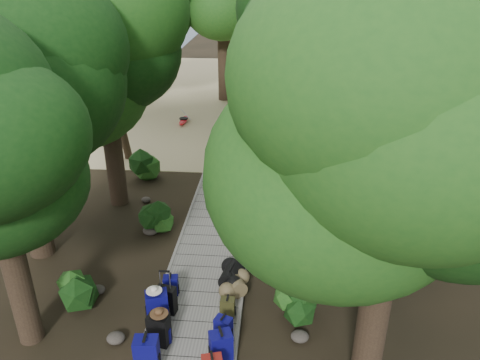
# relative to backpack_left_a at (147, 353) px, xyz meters

# --- Properties ---
(ground) EXTENTS (120.00, 120.00, 0.00)m
(ground) POSITION_rel_backpack_left_a_xyz_m (0.66, 4.38, -0.54)
(ground) COLOR black
(ground) RESTS_ON ground
(sand_beach) EXTENTS (40.00, 22.00, 0.02)m
(sand_beach) POSITION_rel_backpack_left_a_xyz_m (0.66, 20.38, -0.53)
(sand_beach) COLOR tan
(sand_beach) RESTS_ON ground
(boardwalk) EXTENTS (2.00, 12.00, 0.12)m
(boardwalk) POSITION_rel_backpack_left_a_xyz_m (0.66, 5.38, -0.48)
(boardwalk) COLOR gray
(boardwalk) RESTS_ON ground
(backpack_left_a) EXTENTS (0.48, 0.35, 0.85)m
(backpack_left_a) POSITION_rel_backpack_left_a_xyz_m (0.00, 0.00, 0.00)
(backpack_left_a) COLOR #09086F
(backpack_left_a) RESTS_ON boardwalk
(backpack_left_b) EXTENTS (0.47, 0.37, 0.77)m
(backpack_left_b) POSITION_rel_backpack_left_a_xyz_m (0.06, 0.71, -0.04)
(backpack_left_b) COLOR black
(backpack_left_b) RESTS_ON boardwalk
(backpack_left_c) EXTENTS (0.54, 0.46, 0.86)m
(backpack_left_c) POSITION_rel_backpack_left_a_xyz_m (-0.12, 1.30, 0.01)
(backpack_left_c) COLOR #09086F
(backpack_left_c) RESTS_ON boardwalk
(backpack_left_d) EXTENTS (0.36, 0.28, 0.51)m
(backpack_left_d) POSITION_rel_backpack_left_a_xyz_m (-0.04, 2.27, -0.17)
(backpack_left_d) COLOR #09086F
(backpack_left_d) RESTS_ON boardwalk
(backpack_right_b) EXTENTS (0.51, 0.43, 0.77)m
(backpack_right_b) POSITION_rel_backpack_left_a_xyz_m (1.37, 0.32, -0.04)
(backpack_right_b) COLOR #09086F
(backpack_right_b) RESTS_ON boardwalk
(backpack_right_c) EXTENTS (0.40, 0.35, 0.58)m
(backpack_right_c) POSITION_rel_backpack_left_a_xyz_m (1.34, 0.93, -0.13)
(backpack_right_c) COLOR #09086F
(backpack_right_c) RESTS_ON boardwalk
(backpack_right_d) EXTENTS (0.32, 0.24, 0.48)m
(backpack_right_d) POSITION_rel_backpack_left_a_xyz_m (1.36, 1.64, -0.18)
(backpack_right_d) COLOR #3A3917
(backpack_right_d) RESTS_ON boardwalk
(duffel_right_khaki) EXTENTS (0.66, 0.74, 0.41)m
(duffel_right_khaki) POSITION_rel_backpack_left_a_xyz_m (1.43, 2.48, -0.22)
(duffel_right_khaki) COLOR brown
(duffel_right_khaki) RESTS_ON boardwalk
(duffel_right_black) EXTENTS (0.61, 0.81, 0.46)m
(duffel_right_black) POSITION_rel_backpack_left_a_xyz_m (1.34, 2.77, -0.19)
(duffel_right_black) COLOR black
(duffel_right_black) RESTS_ON boardwalk
(suitcase_on_boardwalk) EXTENTS (0.46, 0.31, 0.65)m
(suitcase_on_boardwalk) POSITION_rel_backpack_left_a_xyz_m (0.00, 1.64, -0.10)
(suitcase_on_boardwalk) COLOR black
(suitcase_on_boardwalk) RESTS_ON boardwalk
(lone_suitcase_on_sand) EXTENTS (0.46, 0.35, 0.64)m
(lone_suitcase_on_sand) POSITION_rel_backpack_left_a_xyz_m (1.05, 12.56, -0.20)
(lone_suitcase_on_sand) COLOR black
(lone_suitcase_on_sand) RESTS_ON sand_beach
(hat_brown) EXTENTS (0.37, 0.37, 0.11)m
(hat_brown) POSITION_rel_backpack_left_a_xyz_m (0.10, 0.69, 0.40)
(hat_brown) COLOR #51351E
(hat_brown) RESTS_ON backpack_left_b
(hat_white) EXTENTS (0.34, 0.34, 0.11)m
(hat_white) POSITION_rel_backpack_left_a_xyz_m (-0.14, 1.27, 0.49)
(hat_white) COLOR silver
(hat_white) RESTS_ON backpack_left_c
(kayak) EXTENTS (0.68, 3.03, 0.30)m
(kayak) POSITION_rel_backpack_left_a_xyz_m (-2.20, 15.15, -0.37)
(kayak) COLOR #B80F15
(kayak) RESTS_ON sand_beach
(sun_lounger) EXTENTS (1.16, 1.80, 0.55)m
(sun_lounger) POSITION_rel_backpack_left_a_xyz_m (4.48, 13.41, -0.25)
(sun_lounger) COLOR silver
(sun_lounger) RESTS_ON sand_beach
(tree_right_a) EXTENTS (4.63, 4.63, 7.72)m
(tree_right_a) POSITION_rel_backpack_left_a_xyz_m (4.10, 0.18, 3.32)
(tree_right_a) COLOR black
(tree_right_a) RESTS_ON ground
(tree_right_b) EXTENTS (5.28, 5.28, 9.42)m
(tree_right_b) POSITION_rel_backpack_left_a_xyz_m (5.46, 3.49, 4.17)
(tree_right_b) COLOR black
(tree_right_b) RESTS_ON ground
(tree_right_c) EXTENTS (4.68, 4.68, 8.11)m
(tree_right_c) POSITION_rel_backpack_left_a_xyz_m (4.22, 6.50, 3.51)
(tree_right_c) COLOR black
(tree_right_c) RESTS_ON ground
(tree_right_d) EXTENTS (6.38, 6.38, 11.70)m
(tree_right_d) POSITION_rel_backpack_left_a_xyz_m (6.61, 8.84, 5.31)
(tree_right_d) COLOR black
(tree_right_d) RESTS_ON ground
(tree_right_e) EXTENTS (4.69, 4.69, 8.45)m
(tree_right_e) POSITION_rel_backpack_left_a_xyz_m (5.23, 11.08, 3.68)
(tree_right_e) COLOR black
(tree_right_e) RESTS_ON ground
(tree_right_f) EXTENTS (6.03, 6.03, 10.77)m
(tree_right_f) POSITION_rel_backpack_left_a_xyz_m (7.48, 14.25, 4.84)
(tree_right_f) COLOR black
(tree_right_f) RESTS_ON ground
(tree_left_b) EXTENTS (5.20, 5.20, 9.37)m
(tree_left_b) POSITION_rel_backpack_left_a_xyz_m (-3.94, 3.84, 4.14)
(tree_left_b) COLOR black
(tree_left_b) RESTS_ON ground
(tree_left_c) EXTENTS (4.70, 4.70, 8.18)m
(tree_left_c) POSITION_rel_backpack_left_a_xyz_m (-2.76, 6.85, 3.55)
(tree_left_c) COLOR black
(tree_left_c) RESTS_ON ground
(tree_back_a) EXTENTS (5.55, 5.55, 9.61)m
(tree_back_a) POSITION_rel_backpack_left_a_xyz_m (-0.68, 19.48, 4.26)
(tree_back_a) COLOR black
(tree_back_a) RESTS_ON ground
(tree_back_c) EXTENTS (5.36, 5.36, 9.65)m
(tree_back_c) POSITION_rel_backpack_left_a_xyz_m (5.69, 19.36, 4.28)
(tree_back_c) COLOR black
(tree_back_c) RESTS_ON ground
(tree_back_d) EXTENTS (4.97, 4.97, 8.28)m
(tree_back_d) POSITION_rel_backpack_left_a_xyz_m (-4.89, 18.37, 3.60)
(tree_back_d) COLOR black
(tree_back_d) RESTS_ON ground
(palm_right_a) EXTENTS (4.15, 4.15, 7.07)m
(palm_right_a) POSITION_rel_backpack_left_a_xyz_m (3.89, 10.40, 2.99)
(palm_right_a) COLOR #113D13
(palm_right_a) RESTS_ON ground
(palm_right_b) EXTENTS (4.46, 4.46, 8.61)m
(palm_right_b) POSITION_rel_backpack_left_a_xyz_m (5.26, 15.56, 3.76)
(palm_right_b) COLOR #113D13
(palm_right_b) RESTS_ON ground
(palm_right_c) EXTENTS (4.17, 4.17, 6.64)m
(palm_right_c) POSITION_rel_backpack_left_a_xyz_m (2.56, 16.95, 2.78)
(palm_right_c) COLOR #113D13
(palm_right_c) RESTS_ON ground
(palm_left_a) EXTENTS (4.14, 4.14, 6.59)m
(palm_left_a) POSITION_rel_backpack_left_a_xyz_m (-3.79, 10.49, 2.75)
(palm_left_a) COLOR #113D13
(palm_left_a) RESTS_ON ground
(rock_left_a) EXTENTS (0.39, 0.35, 0.21)m
(rock_left_a) POSITION_rel_backpack_left_a_xyz_m (-0.90, 0.77, -0.44)
(rock_left_a) COLOR #4C473F
(rock_left_a) RESTS_ON ground
(rock_left_b) EXTENTS (0.35, 0.32, 0.19)m
(rock_left_b) POSITION_rel_backpack_left_a_xyz_m (-1.83, 2.28, -0.45)
(rock_left_b) COLOR #4C473F
(rock_left_b) RESTS_ON ground
(rock_left_c) EXTENTS (0.46, 0.41, 0.25)m
(rock_left_c) POSITION_rel_backpack_left_a_xyz_m (-1.24, 5.00, -0.42)
(rock_left_c) COLOR #4C473F
(rock_left_c) RESTS_ON ground
(rock_left_d) EXTENTS (0.30, 0.27, 0.17)m
(rock_left_d) POSITION_rel_backpack_left_a_xyz_m (-1.90, 6.95, -0.46)
(rock_left_d) COLOR #4C473F
(rock_left_d) RESTS_ON ground
(rock_right_a) EXTENTS (0.38, 0.34, 0.21)m
(rock_right_a) POSITION_rel_backpack_left_a_xyz_m (2.93, 1.12, -0.44)
(rock_right_a) COLOR #4C473F
(rock_right_a) RESTS_ON ground
(rock_right_b) EXTENTS (0.50, 0.45, 0.28)m
(rock_right_b) POSITION_rel_backpack_left_a_xyz_m (3.22, 3.28, -0.41)
(rock_right_b) COLOR #4C473F
(rock_right_b) RESTS_ON ground
(rock_right_c) EXTENTS (0.28, 0.25, 0.16)m
(rock_right_c) POSITION_rel_backpack_left_a_xyz_m (2.34, 5.97, -0.47)
(rock_right_c) COLOR #4C473F
(rock_right_c) RESTS_ON ground
(shrub_left_a) EXTENTS (1.00, 1.00, 0.90)m
(shrub_left_a) POSITION_rel_backpack_left_a_xyz_m (-2.08, 1.80, -0.09)
(shrub_left_a) COLOR #1F5318
(shrub_left_a) RESTS_ON ground
(shrub_left_b) EXTENTS (1.02, 1.02, 0.92)m
(shrub_left_b) POSITION_rel_backpack_left_a_xyz_m (-1.10, 5.07, -0.08)
(shrub_left_b) COLOR #1F5318
(shrub_left_b) RESTS_ON ground
(shrub_left_c) EXTENTS (1.21, 1.21, 1.09)m
(shrub_left_c) POSITION_rel_backpack_left_a_xyz_m (-2.33, 8.77, -0.00)
(shrub_left_c) COLOR #1F5318
(shrub_left_c) RESTS_ON ground
(shrub_right_a) EXTENTS (0.99, 0.99, 0.89)m
(shrub_right_a) POSITION_rel_backpack_left_a_xyz_m (2.86, 1.80, -0.10)
(shrub_right_a) COLOR #1F5318
(shrub_right_a) RESTS_ON ground
(shrub_right_b) EXTENTS (1.21, 1.21, 1.09)m
(shrub_right_b) POSITION_rel_backpack_left_a_xyz_m (3.03, 5.88, -0.00)
(shrub_right_b) COLOR #1F5318
(shrub_right_b) RESTS_ON ground
(shrub_right_c) EXTENTS (0.89, 0.89, 0.80)m
(shrub_right_c) POSITION_rel_backpack_left_a_xyz_m (2.52, 9.75, -0.14)
(shrub_right_c) COLOR #1F5318
(shrub_right_c) RESTS_ON ground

